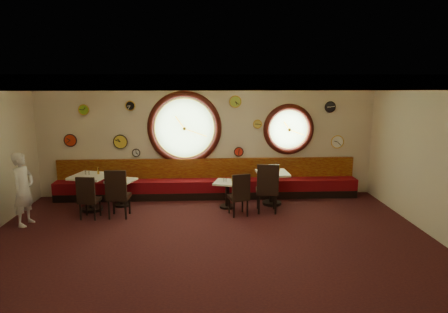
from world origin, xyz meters
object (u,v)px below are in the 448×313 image
chair_d (267,185)px  condiment_d_bottle (279,168)px  condiment_a_bottle (98,171)px  condiment_c_bottle (232,178)px  condiment_b_bottle (124,176)px  condiment_b_pepper (122,177)px  chair_a (88,195)px  chair_b (117,191)px  condiment_c_pepper (226,180)px  condiment_a_salt (85,172)px  chair_c (240,192)px  table_a (91,188)px  condiment_d_salt (269,169)px  condiment_a_pepper (89,173)px  table_b (122,189)px  table_d (272,184)px  condiment_b_salt (117,177)px  condiment_c_salt (224,180)px  condiment_d_pepper (272,171)px  waiter (23,189)px  table_c (227,191)px

chair_d → condiment_d_bottle: chair_d is taller
condiment_a_bottle → condiment_c_bottle: bearing=-0.3°
condiment_b_bottle → condiment_b_pepper: bearing=-159.4°
condiment_b_pepper → condiment_b_bottle: bearing=20.6°
chair_a → chair_b: chair_b is taller
condiment_c_pepper → condiment_a_salt: bearing=179.0°
condiment_c_pepper → condiment_b_bottle: condiment_b_bottle is taller
chair_c → condiment_b_bottle: bearing=146.8°
chair_d → table_a: bearing=178.6°
condiment_a_bottle → condiment_d_bottle: bearing=2.8°
chair_d → condiment_d_salt: size_ratio=6.61×
condiment_d_salt → condiment_a_bottle: bearing=-177.3°
condiment_a_pepper → condiment_a_bottle: condiment_a_bottle is taller
table_b → chair_a: 1.11m
condiment_a_salt → condiment_b_pepper: (0.81, 0.25, -0.20)m
table_d → condiment_b_salt: bearing=178.1°
table_d → chair_b: bearing=-167.3°
table_d → condiment_d_salt: 0.38m
condiment_c_salt → condiment_d_salt: condiment_d_salt is taller
table_b → condiment_b_pepper: 0.31m
condiment_a_pepper → condiment_a_bottle: bearing=16.9°
chair_c → condiment_d_salt: 1.27m
condiment_c_salt → condiment_c_pepper: size_ratio=1.15×
condiment_a_salt → condiment_c_pepper: condiment_a_salt is taller
condiment_d_salt → condiment_b_bottle: condiment_d_salt is taller
table_b → condiment_d_pepper: condiment_d_pepper is taller
table_d → waiter: 5.74m
table_b → condiment_d_pepper: (3.76, -0.13, 0.47)m
condiment_a_salt → condiment_c_bottle: (3.55, 0.02, -0.20)m
table_d → condiment_a_bottle: (-4.27, -0.14, 0.43)m
condiment_d_pepper → chair_b: bearing=-168.0°
condiment_c_bottle → condiment_b_salt: bearing=174.4°
table_d → condiment_c_bottle: bearing=-171.4°
chair_a → condiment_c_salt: chair_a is taller
condiment_b_salt → condiment_a_pepper: size_ratio=1.22×
table_b → condiment_c_salt: (2.55, -0.29, 0.29)m
condiment_d_pepper → table_d: bearing=65.6°
condiment_d_pepper → chair_d: bearing=-109.0°
chair_a → condiment_b_bottle: size_ratio=4.10×
chair_d → condiment_a_pepper: 4.27m
table_a → table_d: (4.45, 0.23, -0.02)m
table_b → condiment_a_salt: (-0.78, -0.25, 0.51)m
condiment_a_bottle → condiment_a_pepper: bearing=-163.1°
condiment_a_pepper → condiment_c_bottle: condiment_a_pepper is taller
table_c → condiment_c_bottle: size_ratio=5.45×
condiment_d_salt → waiter: bearing=-167.8°
chair_a → condiment_b_salt: (0.44, 1.00, 0.16)m
chair_c → condiment_a_pepper: chair_c is taller
table_c → condiment_d_bottle: condiment_d_bottle is taller
table_c → condiment_d_bottle: bearing=12.2°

